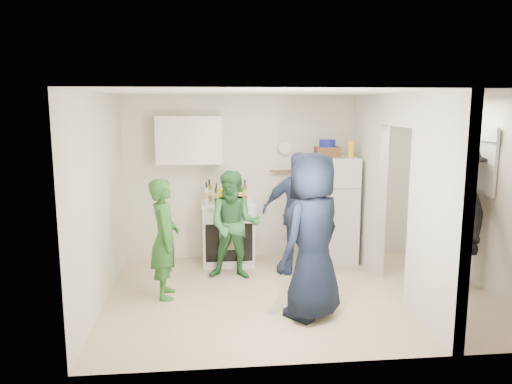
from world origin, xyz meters
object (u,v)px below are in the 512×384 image
Objects in this scene: blue_bowl at (327,143)px; wicker_basket at (327,152)px; yellow_cup_stack_top at (351,149)px; person_navy at (312,236)px; stove at (228,233)px; person_green_left at (165,238)px; person_denim at (297,213)px; person_nook at (453,214)px; fridge at (333,209)px; person_green_center at (234,225)px.

wicker_basket is at bearing 0.00° from blue_bowl.
person_navy is (-0.97, -1.89, -0.79)m from yellow_cup_stack_top.
person_green_left is at bearing -123.49° from stove.
person_nook is at bearing -1.85° from person_denim.
fridge is 0.95m from yellow_cup_stack_top.
person_navy is (1.67, -0.76, 0.19)m from person_green_left.
fridge is 0.88m from wicker_basket.
person_denim is 0.93× the size of person_navy.
person_green_left is 1.00× the size of person_green_center.
person_navy is at bearing -73.77° from person_denim.
yellow_cup_stack_top reaches higher than person_green_left.
person_green_left is 0.80× the size of person_navy.
stove is 0.63× the size of person_green_left.
wicker_basket is at bearing 65.24° from person_denim.
wicker_basket is at bearing -63.72° from person_green_left.
person_green_center is 2.87m from person_nook.
person_green_left is 1.85m from person_navy.
wicker_basket is 0.13m from blue_bowl.
stove is at bearing 172.11° from person_denim.
person_nook is at bearing -24.38° from stove.
yellow_cup_stack_top reaches higher than wicker_basket.
yellow_cup_stack_top is (0.22, -0.10, 0.92)m from fridge.
stove is 1.54m from person_green_left.
person_green_left is (-2.64, -1.13, -0.97)m from yellow_cup_stack_top.
blue_bowl is at bearing 0.00° from wicker_basket.
wicker_basket is 1.84m from person_green_center.
person_green_center is 1.58m from person_navy.
blue_bowl is at bearing -134.77° from person_nook.
person_nook is (1.89, -0.78, 0.11)m from person_denim.
person_navy is at bearing -107.62° from wicker_basket.
person_nook is (1.35, -1.31, -0.83)m from blue_bowl.
person_green_left is at bearing -153.09° from fridge.
blue_bowl is 0.16× the size of person_green_center.
person_green_left is 1.94m from person_denim.
person_denim is (-0.86, -0.38, -0.85)m from yellow_cup_stack_top.
wicker_basket is 0.19× the size of person_navy.
blue_bowl is 1.20m from person_denim.
fridge is at bearing -135.86° from person_nook.
person_navy is (-0.65, -2.04, -0.74)m from wicker_basket.
blue_bowl is 1.91m from person_green_center.
person_nook is (2.00, 0.73, 0.04)m from person_navy.
person_green_left is at bearing -156.85° from yellow_cup_stack_top.
yellow_cup_stack_top is 3.03m from person_green_left.
person_green_center is at bearing -157.45° from fridge.
blue_bowl is 2.31m from person_navy.
fridge is 1.07× the size of person_green_center.
person_green_center is (-1.76, -0.54, -0.97)m from yellow_cup_stack_top.
yellow_cup_stack_top reaches higher than fridge.
fridge is 6.36× the size of yellow_cup_stack_top.
person_denim reaches higher than person_green_center.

